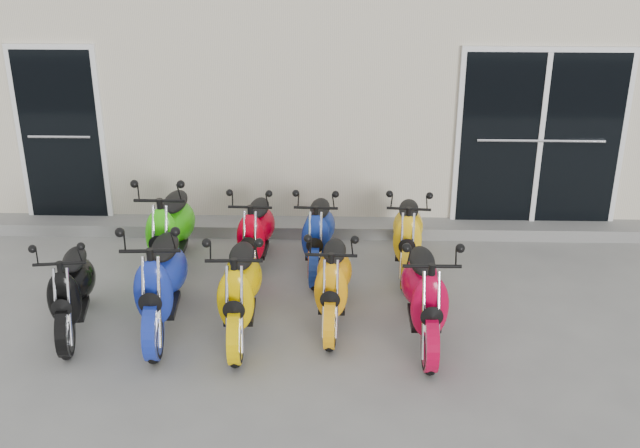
{
  "coord_description": "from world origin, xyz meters",
  "views": [
    {
      "loc": [
        0.21,
        -7.09,
        4.15
      ],
      "look_at": [
        0.0,
        0.6,
        0.75
      ],
      "focal_mm": 45.0,
      "sensor_mm": 36.0,
      "label": 1
    }
  ],
  "objects_px": {
    "scooter_front_orange_a": "(239,278)",
    "scooter_front_red": "(425,284)",
    "scooter_back_yellow": "(408,225)",
    "scooter_back_green": "(170,220)",
    "scooter_front_black": "(70,279)",
    "scooter_front_orange_b": "(333,271)",
    "scooter_back_red": "(255,223)",
    "scooter_back_blue": "(318,224)",
    "scooter_front_blue": "(160,270)"
  },
  "relations": [
    {
      "from": "scooter_back_green",
      "to": "scooter_front_orange_a",
      "type": "bearing_deg",
      "value": -54.88
    },
    {
      "from": "scooter_front_orange_a",
      "to": "scooter_front_red",
      "type": "xyz_separation_m",
      "value": [
        1.76,
        -0.07,
        0.0
      ]
    },
    {
      "from": "scooter_front_black",
      "to": "scooter_front_orange_a",
      "type": "height_order",
      "value": "scooter_front_orange_a"
    },
    {
      "from": "scooter_front_black",
      "to": "scooter_front_orange_b",
      "type": "distance_m",
      "value": 2.54
    },
    {
      "from": "scooter_back_green",
      "to": "scooter_back_yellow",
      "type": "relative_size",
      "value": 1.15
    },
    {
      "from": "scooter_front_blue",
      "to": "scooter_back_green",
      "type": "relative_size",
      "value": 1.02
    },
    {
      "from": "scooter_front_orange_b",
      "to": "scooter_back_green",
      "type": "bearing_deg",
      "value": 151.76
    },
    {
      "from": "scooter_front_black",
      "to": "scooter_back_red",
      "type": "bearing_deg",
      "value": 31.56
    },
    {
      "from": "scooter_front_black",
      "to": "scooter_front_orange_b",
      "type": "xyz_separation_m",
      "value": [
        2.53,
        0.22,
        0.01
      ]
    },
    {
      "from": "scooter_back_green",
      "to": "scooter_back_red",
      "type": "xyz_separation_m",
      "value": [
        0.94,
        0.11,
        -0.08
      ]
    },
    {
      "from": "scooter_front_orange_a",
      "to": "scooter_front_orange_b",
      "type": "xyz_separation_m",
      "value": [
        0.89,
        0.25,
        -0.04
      ]
    },
    {
      "from": "scooter_back_red",
      "to": "scooter_back_blue",
      "type": "height_order",
      "value": "same"
    },
    {
      "from": "scooter_back_yellow",
      "to": "scooter_front_orange_b",
      "type": "bearing_deg",
      "value": -119.63
    },
    {
      "from": "scooter_back_blue",
      "to": "scooter_back_yellow",
      "type": "xyz_separation_m",
      "value": [
        1.0,
        0.0,
        -0.0
      ]
    },
    {
      "from": "scooter_front_black",
      "to": "scooter_front_orange_b",
      "type": "bearing_deg",
      "value": -3.74
    },
    {
      "from": "scooter_front_orange_b",
      "to": "scooter_front_red",
      "type": "bearing_deg",
      "value": -17.49
    },
    {
      "from": "scooter_front_orange_a",
      "to": "scooter_back_green",
      "type": "height_order",
      "value": "scooter_back_green"
    },
    {
      "from": "scooter_back_blue",
      "to": "scooter_front_orange_b",
      "type": "bearing_deg",
      "value": -78.94
    },
    {
      "from": "scooter_front_blue",
      "to": "scooter_back_blue",
      "type": "bearing_deg",
      "value": 38.82
    },
    {
      "from": "scooter_front_orange_a",
      "to": "scooter_back_blue",
      "type": "distance_m",
      "value": 1.59
    },
    {
      "from": "scooter_front_red",
      "to": "scooter_back_blue",
      "type": "distance_m",
      "value": 1.82
    },
    {
      "from": "scooter_front_orange_a",
      "to": "scooter_back_red",
      "type": "relative_size",
      "value": 1.1
    },
    {
      "from": "scooter_front_black",
      "to": "scooter_back_yellow",
      "type": "bearing_deg",
      "value": 13.95
    },
    {
      "from": "scooter_front_blue",
      "to": "scooter_back_yellow",
      "type": "relative_size",
      "value": 1.17
    },
    {
      "from": "scooter_front_black",
      "to": "scooter_front_red",
      "type": "distance_m",
      "value": 3.4
    },
    {
      "from": "scooter_front_blue",
      "to": "scooter_front_orange_a",
      "type": "xyz_separation_m",
      "value": [
        0.77,
        -0.08,
        -0.04
      ]
    },
    {
      "from": "scooter_front_black",
      "to": "scooter_front_orange_b",
      "type": "height_order",
      "value": "scooter_front_orange_b"
    },
    {
      "from": "scooter_front_red",
      "to": "scooter_back_blue",
      "type": "bearing_deg",
      "value": 124.7
    },
    {
      "from": "scooter_front_black",
      "to": "scooter_back_green",
      "type": "height_order",
      "value": "scooter_back_green"
    },
    {
      "from": "scooter_front_orange_b",
      "to": "scooter_back_blue",
      "type": "height_order",
      "value": "scooter_front_orange_b"
    },
    {
      "from": "scooter_front_black",
      "to": "scooter_front_blue",
      "type": "relative_size",
      "value": 0.86
    },
    {
      "from": "scooter_back_red",
      "to": "scooter_front_blue",
      "type": "bearing_deg",
      "value": -118.09
    },
    {
      "from": "scooter_front_black",
      "to": "scooter_back_blue",
      "type": "bearing_deg",
      "value": 22.01
    },
    {
      "from": "scooter_front_orange_b",
      "to": "scooter_front_red",
      "type": "xyz_separation_m",
      "value": [
        0.87,
        -0.31,
        0.04
      ]
    },
    {
      "from": "scooter_back_yellow",
      "to": "scooter_front_red",
      "type": "bearing_deg",
      "value": -82.8
    },
    {
      "from": "scooter_front_black",
      "to": "scooter_back_green",
      "type": "bearing_deg",
      "value": 52.38
    },
    {
      "from": "scooter_front_orange_a",
      "to": "scooter_front_blue",
      "type": "bearing_deg",
      "value": 172.02
    },
    {
      "from": "scooter_front_orange_a",
      "to": "scooter_front_red",
      "type": "distance_m",
      "value": 1.76
    },
    {
      "from": "scooter_front_orange_b",
      "to": "scooter_back_yellow",
      "type": "xyz_separation_m",
      "value": [
        0.82,
        1.18,
        -0.02
      ]
    },
    {
      "from": "scooter_front_red",
      "to": "scooter_back_yellow",
      "type": "distance_m",
      "value": 1.49
    },
    {
      "from": "scooter_front_red",
      "to": "scooter_front_orange_b",
      "type": "bearing_deg",
      "value": 159.76
    },
    {
      "from": "scooter_back_yellow",
      "to": "scooter_front_black",
      "type": "bearing_deg",
      "value": -152.12
    },
    {
      "from": "scooter_front_orange_b",
      "to": "scooter_back_yellow",
      "type": "bearing_deg",
      "value": 57.3
    },
    {
      "from": "scooter_front_red",
      "to": "scooter_back_yellow",
      "type": "relative_size",
      "value": 1.11
    },
    {
      "from": "scooter_front_black",
      "to": "scooter_back_yellow",
      "type": "distance_m",
      "value": 3.63
    },
    {
      "from": "scooter_front_black",
      "to": "scooter_front_blue",
      "type": "distance_m",
      "value": 0.87
    },
    {
      "from": "scooter_back_green",
      "to": "scooter_back_yellow",
      "type": "height_order",
      "value": "scooter_back_green"
    },
    {
      "from": "scooter_front_black",
      "to": "scooter_front_orange_b",
      "type": "relative_size",
      "value": 0.98
    },
    {
      "from": "scooter_front_orange_b",
      "to": "scooter_back_yellow",
      "type": "distance_m",
      "value": 1.44
    },
    {
      "from": "scooter_front_orange_a",
      "to": "scooter_front_red",
      "type": "relative_size",
      "value": 1.0
    }
  ]
}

